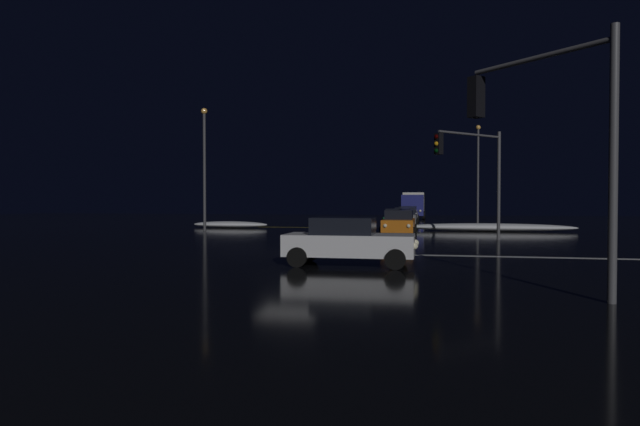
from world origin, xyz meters
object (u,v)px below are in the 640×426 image
(sedan_green, at_px, (398,220))
(sedan_silver, at_px, (408,215))
(sedan_orange, at_px, (399,223))
(sedan_gray, at_px, (405,217))
(sedan_black, at_px, (409,213))
(sedan_white_crossing, at_px, (348,241))
(box_truck, at_px, (413,204))
(traffic_signal_se, at_px, (544,121))
(streetlamp_left_near, at_px, (204,160))
(streetlamp_right_far, at_px, (478,167))
(traffic_signal_ne, at_px, (474,163))

(sedan_green, distance_m, sedan_silver, 13.08)
(sedan_orange, relative_size, sedan_gray, 1.00)
(sedan_gray, distance_m, sedan_silver, 6.49)
(sedan_black, bearing_deg, sedan_white_crossing, -90.71)
(box_truck, bearing_deg, traffic_signal_se, -85.04)
(streetlamp_left_near, bearing_deg, sedan_orange, -13.54)
(sedan_gray, distance_m, streetlamp_right_far, 10.68)
(traffic_signal_se, bearing_deg, sedan_green, 100.77)
(sedan_green, xyz_separation_m, sedan_black, (0.03, 19.07, 0.00))
(traffic_signal_ne, bearing_deg, sedan_white_crossing, -112.53)
(sedan_black, bearing_deg, streetlamp_left_near, -122.63)
(sedan_orange, height_order, sedan_black, same)
(sedan_orange, height_order, box_truck, box_truck)
(sedan_white_crossing, height_order, traffic_signal_se, traffic_signal_se)
(sedan_gray, xyz_separation_m, streetlamp_right_far, (6.32, 7.37, 4.45))
(sedan_orange, relative_size, streetlamp_left_near, 0.50)
(streetlamp_right_far, bearing_deg, sedan_gray, -130.60)
(streetlamp_left_near, bearing_deg, streetlamp_right_far, 38.64)
(sedan_black, height_order, traffic_signal_ne, traffic_signal_ne)
(sedan_green, xyz_separation_m, traffic_signal_ne, (4.39, -8.68, 3.28))
(sedan_orange, xyz_separation_m, sedan_gray, (-0.15, 11.96, 0.00))
(sedan_green, bearing_deg, sedan_gray, 88.17)
(sedan_white_crossing, xyz_separation_m, streetlamp_left_near, (-13.03, 18.34, 4.22))
(sedan_green, relative_size, traffic_signal_se, 0.76)
(sedan_orange, xyz_separation_m, streetlamp_left_near, (-13.85, 3.33, 4.22))
(sedan_orange, height_order, sedan_silver, same)
(sedan_green, relative_size, sedan_black, 1.00)
(box_truck, distance_m, sedan_white_crossing, 46.33)
(sedan_silver, distance_m, streetlamp_left_near, 20.80)
(sedan_green, height_order, traffic_signal_se, traffic_signal_se)
(traffic_signal_se, height_order, streetlamp_left_near, streetlamp_left_near)
(sedan_silver, distance_m, box_truck, 12.89)
(traffic_signal_se, bearing_deg, sedan_silver, 96.85)
(sedan_gray, relative_size, sedan_black, 1.00)
(box_truck, relative_size, sedan_white_crossing, 1.91)
(sedan_black, height_order, box_truck, box_truck)
(sedan_green, bearing_deg, sedan_white_crossing, -91.30)
(sedan_orange, distance_m, streetlamp_left_near, 14.85)
(sedan_green, bearing_deg, box_truck, 89.31)
(sedan_orange, xyz_separation_m, sedan_silver, (-0.19, 18.45, 0.00))
(streetlamp_left_near, bearing_deg, traffic_signal_ne, -20.37)
(sedan_gray, relative_size, streetlamp_left_near, 0.50)
(sedan_green, distance_m, sedan_gray, 6.59)
(box_truck, height_order, streetlamp_right_far, streetlamp_right_far)
(sedan_green, height_order, sedan_white_crossing, same)
(sedan_green, distance_m, streetlamp_right_far, 16.04)
(sedan_black, xyz_separation_m, box_truck, (0.29, 6.86, 0.91))
(box_truck, relative_size, streetlamp_left_near, 0.96)
(sedan_green, xyz_separation_m, streetlamp_right_far, (6.53, 13.96, 4.45))
(sedan_green, relative_size, streetlamp_left_near, 0.50)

